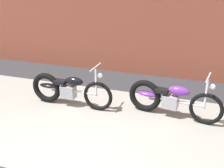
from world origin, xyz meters
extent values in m
cube|color=gray|center=(0.00, 1.75, 0.00)|extent=(36.00, 3.50, 0.01)
torus|color=black|center=(-0.27, 2.31, 0.34)|extent=(0.68, 0.08, 0.68)
torus|color=black|center=(-1.57, 2.32, 0.36)|extent=(0.73, 0.14, 0.73)
cylinder|color=silver|center=(-0.92, 2.32, 0.38)|extent=(1.24, 0.06, 0.06)
cube|color=#99999E|center=(-1.00, 2.32, 0.34)|extent=(0.32, 0.22, 0.28)
ellipsoid|color=black|center=(-0.84, 2.32, 0.62)|extent=(0.44, 0.19, 0.20)
ellipsoid|color=black|center=(-1.52, 2.32, 0.42)|extent=(0.44, 0.18, 0.10)
cube|color=black|center=(-1.20, 2.32, 0.56)|extent=(0.28, 0.20, 0.08)
cylinder|color=silver|center=(-0.31, 2.31, 0.65)|extent=(0.04, 0.04, 0.62)
cylinder|color=silver|center=(-0.31, 2.31, 1.01)|extent=(0.04, 0.58, 0.03)
sphere|color=white|center=(-0.21, 2.31, 0.83)|extent=(0.11, 0.11, 0.11)
cylinder|color=silver|center=(-1.24, 2.47, 0.26)|extent=(0.55, 0.06, 0.06)
torus|color=black|center=(2.01, 2.43, 0.34)|extent=(0.68, 0.17, 0.68)
torus|color=black|center=(0.72, 2.61, 0.36)|extent=(0.74, 0.23, 0.73)
cylinder|color=silver|center=(1.37, 2.52, 0.38)|extent=(1.23, 0.23, 0.06)
cube|color=#99999E|center=(1.29, 2.53, 0.34)|extent=(0.35, 0.26, 0.28)
ellipsoid|color=#6B2D93|center=(1.44, 2.51, 0.62)|extent=(0.46, 0.25, 0.20)
ellipsoid|color=#6B2D93|center=(0.77, 2.60, 0.42)|extent=(0.46, 0.24, 0.10)
cube|color=black|center=(1.09, 2.56, 0.56)|extent=(0.30, 0.24, 0.08)
cylinder|color=silver|center=(1.97, 2.44, 0.65)|extent=(0.05, 0.05, 0.62)
cylinder|color=silver|center=(1.97, 2.44, 1.01)|extent=(0.11, 0.58, 0.03)
sphere|color=white|center=(2.07, 2.42, 0.83)|extent=(0.11, 0.11, 0.11)
cylinder|color=silver|center=(1.07, 2.71, 0.26)|extent=(0.55, 0.14, 0.06)
camera|label=1|loc=(1.77, -2.74, 2.81)|focal=43.31mm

